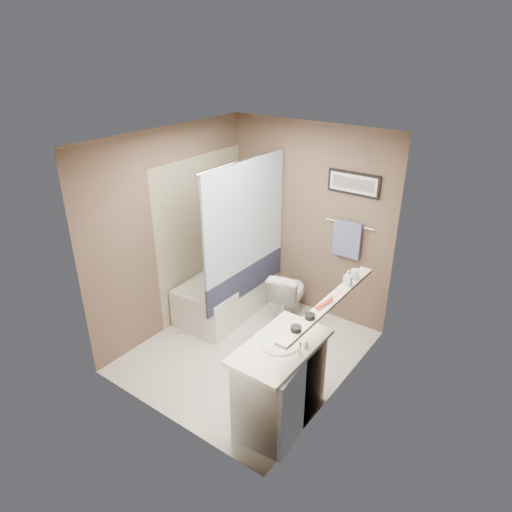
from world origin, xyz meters
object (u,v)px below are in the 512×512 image
Objects in this scene: toilet at (288,294)px; candle_bowl_near at (296,329)px; hair_brush_front at (325,303)px; candle_bowl_far at (310,316)px; glass_jar at (355,274)px; soap_bottle at (348,278)px; vanity at (281,385)px; bathtub at (230,292)px.

toilet is 2.07m from candle_bowl_near.
candle_bowl_far is at bearing -90.00° from hair_brush_front.
toilet is at bearing 154.19° from glass_jar.
candle_bowl_near is 1.00× the size of candle_bowl_far.
glass_jar is at bearing 90.00° from candle_bowl_near.
hair_brush_front is 0.60m from glass_jar.
candle_bowl_near and candle_bowl_far have the same top height.
soap_bottle is (1.06, -0.66, 0.85)m from toilet.
hair_brush_front reaches higher than vanity.
vanity is (1.60, -1.24, 0.15)m from bathtub.
glass_jar is 0.15m from soap_bottle.
glass_jar is at bearing -10.86° from bathtub.
toilet is 1.44m from glass_jar.
hair_brush_front is 1.43× the size of soap_bottle.
bathtub is 0.78m from toilet.
vanity is 0.77m from candle_bowl_far.
candle_bowl_near is 1.08m from glass_jar.
hair_brush_front is (0.00, 0.48, 0.00)m from candle_bowl_near.
toilet is 1.90m from candle_bowl_far.
bathtub is 2.03m from vanity.
hair_brush_front reaches higher than candle_bowl_near.
toilet is 1.73m from hair_brush_front.
soap_bottle is (1.79, -0.40, 0.94)m from bathtub.
candle_bowl_near is at bearing 109.86° from toilet.
glass_jar reaches higher than candle_bowl_near.
hair_brush_front is at bearing -90.00° from soap_bottle.
hair_brush_front is at bearing 90.00° from candle_bowl_near.
toilet is at bearing 147.92° from soap_bottle.
glass_jar is at bearing 90.00° from candle_bowl_far.
candle_bowl_near is (1.06, -1.59, 0.80)m from toilet.
candle_bowl_far is 0.25m from hair_brush_front.
candle_bowl_far is (1.79, -1.10, 0.89)m from bathtub.
vanity is at bearing -40.72° from bathtub.
bathtub is at bearing 6.36° from toilet.
soap_bottle is (0.19, 0.84, 0.79)m from vanity.
vanity is at bearing -115.42° from hair_brush_front.
candle_bowl_far is 0.71m from soap_bottle.
hair_brush_front is (0.19, 0.39, 0.74)m from vanity.
glass_jar is (0.00, 0.60, 0.03)m from hair_brush_front.
hair_brush_front reaches higher than candle_bowl_far.
toilet is at bearing 127.73° from candle_bowl_far.
bathtub is 15.00× the size of glass_jar.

